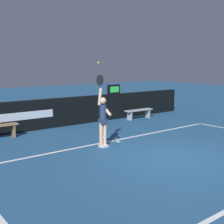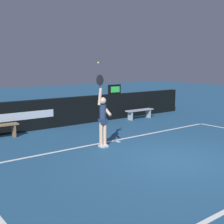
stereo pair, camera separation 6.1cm
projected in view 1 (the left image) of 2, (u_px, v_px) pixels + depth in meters
ground_plane at (174, 159)px, 8.63m from camera, size 60.00×60.00×0.00m
court_lines at (172, 158)px, 8.67m from camera, size 10.19×5.49×0.00m
back_wall at (66, 112)px, 13.31m from camera, size 14.22×0.30×1.24m
speed_display at (114, 89)px, 14.83m from camera, size 0.69×0.15×0.46m
tennis_player at (103, 118)px, 9.76m from camera, size 0.42×0.47×2.37m
tennis_ball at (98, 63)px, 9.30m from camera, size 0.07×0.07×0.07m
courtside_bench_near at (0, 129)px, 10.93m from camera, size 1.28×0.40×0.52m
courtside_bench_far at (139, 112)px, 15.01m from camera, size 1.59×0.38×0.47m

